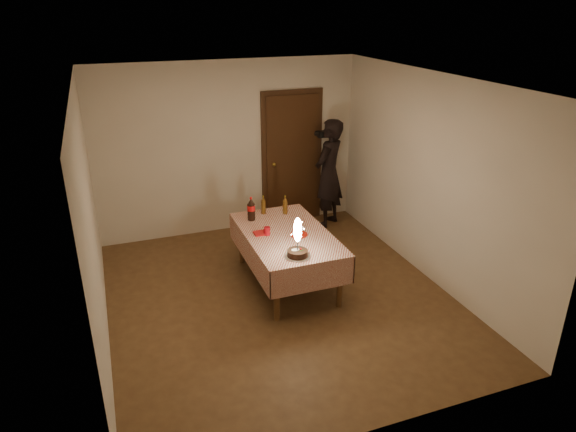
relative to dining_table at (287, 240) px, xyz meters
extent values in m
cube|color=brown|center=(-0.21, -0.32, -0.61)|extent=(4.00, 4.50, 0.01)
cube|color=silver|center=(-0.21, 1.93, 0.69)|extent=(4.00, 0.04, 2.60)
cube|color=silver|center=(-0.21, -2.57, 0.69)|extent=(4.00, 0.04, 2.60)
cube|color=silver|center=(-2.21, -0.32, 0.69)|extent=(0.04, 4.50, 2.60)
cube|color=silver|center=(1.79, -0.32, 0.69)|extent=(0.04, 4.50, 2.60)
cube|color=silver|center=(-0.21, -0.32, 1.99)|extent=(4.00, 4.50, 0.04)
cube|color=#472814|center=(0.79, 1.90, 0.42)|extent=(0.85, 0.05, 2.05)
sphere|color=#B28C33|center=(0.47, 1.85, 0.39)|extent=(0.06, 0.06, 0.06)
cube|color=brown|center=(0.00, 0.00, 0.06)|extent=(0.90, 1.60, 0.04)
cylinder|color=brown|center=(-0.39, -0.74, -0.28)|extent=(0.07, 0.07, 0.65)
cylinder|color=brown|center=(0.39, -0.74, -0.28)|extent=(0.07, 0.07, 0.65)
cylinder|color=brown|center=(-0.39, 0.74, -0.28)|extent=(0.07, 0.07, 0.65)
cylinder|color=brown|center=(0.39, 0.74, -0.28)|extent=(0.07, 0.07, 0.65)
cube|color=silver|center=(0.00, 0.00, 0.09)|extent=(1.02, 1.72, 0.01)
cube|color=silver|center=(0.00, -0.85, -0.09)|extent=(1.02, 0.01, 0.34)
cube|color=silver|center=(0.00, 0.85, -0.09)|extent=(1.02, 0.01, 0.34)
cube|color=silver|center=(-0.50, 0.00, -0.09)|extent=(0.01, 1.72, 0.34)
cube|color=silver|center=(0.50, 0.00, -0.09)|extent=(0.01, 1.72, 0.34)
cylinder|color=white|center=(-0.10, -0.63, 0.10)|extent=(0.29, 0.29, 0.01)
cylinder|color=black|center=(-0.10, -0.63, 0.14)|extent=(0.23, 0.23, 0.07)
cylinder|color=white|center=(-0.12, -0.62, 0.17)|extent=(0.07, 0.07, 0.00)
sphere|color=red|center=(-0.07, -0.64, 0.18)|extent=(0.02, 0.02, 0.02)
cube|color=#19721E|center=(-0.05, -0.65, 0.17)|extent=(0.02, 0.01, 0.00)
cube|color=#19721E|center=(-0.08, -0.66, 0.17)|extent=(0.01, 0.02, 0.00)
cylinder|color=#262628|center=(-0.10, -0.63, 0.23)|extent=(0.01, 0.01, 0.12)
ellipsoid|color=#FFF2BF|center=(-0.10, -0.63, 0.42)|extent=(0.09, 0.09, 0.29)
sphere|color=white|center=(-0.10, -0.63, 0.31)|extent=(0.04, 0.04, 0.04)
cylinder|color=#B0180C|center=(0.12, -0.10, 0.10)|extent=(0.22, 0.22, 0.01)
cylinder|color=#A90B15|center=(-0.24, 0.03, 0.15)|extent=(0.08, 0.08, 0.10)
cylinder|color=white|center=(0.13, 0.02, 0.14)|extent=(0.07, 0.07, 0.09)
cube|color=#AA1413|center=(-0.32, 0.08, 0.11)|extent=(0.15, 0.15, 0.02)
cylinder|color=black|center=(-0.29, 0.54, 0.21)|extent=(0.10, 0.10, 0.22)
cylinder|color=red|center=(-0.29, 0.54, 0.27)|extent=(0.10, 0.10, 0.07)
cone|color=black|center=(-0.29, 0.54, 0.36)|extent=(0.10, 0.10, 0.08)
cylinder|color=red|center=(-0.29, 0.54, 0.40)|extent=(0.03, 0.03, 0.02)
cylinder|color=#51310D|center=(-0.08, 0.70, 0.19)|extent=(0.06, 0.06, 0.18)
cone|color=#51310D|center=(-0.08, 0.70, 0.31)|extent=(0.06, 0.06, 0.06)
cylinder|color=olive|center=(-0.08, 0.70, 0.34)|extent=(0.02, 0.02, 0.02)
cylinder|color=#51310D|center=(0.20, 0.60, 0.19)|extent=(0.06, 0.06, 0.18)
cone|color=#51310D|center=(0.20, 0.60, 0.31)|extent=(0.06, 0.06, 0.06)
cylinder|color=olive|center=(0.20, 0.60, 0.34)|extent=(0.02, 0.02, 0.02)
imported|color=black|center=(1.26, 1.53, 0.25)|extent=(0.75, 0.71, 1.72)
cube|color=black|center=(1.18, 1.63, 0.86)|extent=(0.16, 0.15, 0.10)
cylinder|color=black|center=(1.13, 1.69, 0.86)|extent=(0.11, 0.11, 0.08)
camera|label=1|loc=(-1.99, -5.42, 2.76)|focal=32.00mm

